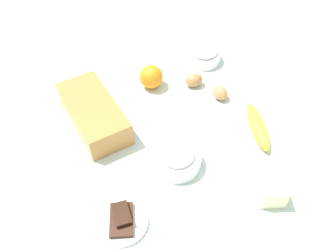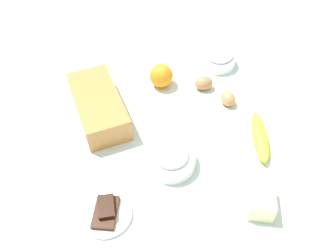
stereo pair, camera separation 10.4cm
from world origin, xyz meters
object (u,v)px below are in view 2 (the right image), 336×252
Objects in this scene: flour_bowl at (219,58)px; egg_beside_bowl at (228,98)px; loaf_pan at (98,105)px; egg_near_butter at (204,83)px; chocolate_plate at (106,213)px; sugar_bowl at (171,158)px; banana at (260,136)px; orange_fruit at (161,76)px; butter_block at (260,200)px.

flour_bowl is 2.15× the size of egg_beside_bowl.
loaf_pan is 2.46× the size of flour_bowl.
egg_near_butter is 0.47× the size of chocolate_plate.
flour_bowl is 0.48m from sugar_bowl.
egg_near_butter is at bearing 21.76° from banana.
loaf_pan reaches higher than sugar_bowl.
loaf_pan is at bearing 115.81° from orange_fruit.
egg_beside_bowl is at bearing -105.05° from loaf_pan.
banana is at bearing -158.24° from egg_near_butter.
flour_bowl is 0.58m from butter_block.
banana is at bearing -165.36° from egg_beside_bowl.
loaf_pan is 0.55m from butter_block.
orange_fruit is at bearing 107.12° from flour_bowl.
egg_beside_bowl is at bearing 14.64° from banana.
loaf_pan reaches higher than egg_near_butter.
egg_beside_bowl is (0.17, 0.04, 0.00)m from banana.
egg_beside_bowl is (-0.09, -0.06, -0.00)m from egg_near_butter.
butter_block reaches higher than egg_beside_bowl.
flour_bowl reaches higher than chocolate_plate.
butter_block is 0.38m from egg_beside_bowl.
orange_fruit is (0.34, -0.03, 0.01)m from sugar_bowl.
orange_fruit is at bearing -25.76° from chocolate_plate.
sugar_bowl is 1.51× the size of butter_block.
sugar_bowl is at bearing 132.14° from egg_beside_bowl.
egg_beside_bowl is at bearing -51.75° from chocolate_plate.
orange_fruit reaches higher than banana.
sugar_bowl is 0.34m from orange_fruit.
loaf_pan reaches higher than butter_block.
flour_bowl is 0.94× the size of chocolate_plate.
butter_block is 1.48× the size of egg_near_butter.
loaf_pan is 0.30m from sugar_bowl.
sugar_bowl is 0.22m from chocolate_plate.
banana is 2.40× the size of orange_fruit.
flour_bowl is 0.14m from egg_near_butter.
flour_bowl is 2.00× the size of egg_near_butter.
egg_beside_bowl reaches higher than chocolate_plate.
banana is 0.49m from chocolate_plate.
egg_near_butter is at bearing 143.46° from flour_bowl.
sugar_bowl is 0.26m from butter_block.
banana is 0.17m from egg_beside_bowl.
egg_beside_bowl is at bearing 172.44° from flour_bowl.
butter_block is at bearing 174.00° from flour_bowl.
banana is at bearing -20.81° from butter_block.
egg_near_butter is at bearing 33.88° from egg_beside_bowl.
chocolate_plate is at bearing 82.89° from butter_block.
banana is at bearing -71.02° from chocolate_plate.
egg_beside_bowl is at bearing -47.86° from sugar_bowl.
banana is 0.38m from orange_fruit.
sugar_bowl is (-0.23, -0.18, -0.01)m from loaf_pan.
loaf_pan is 2.20× the size of sugar_bowl.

